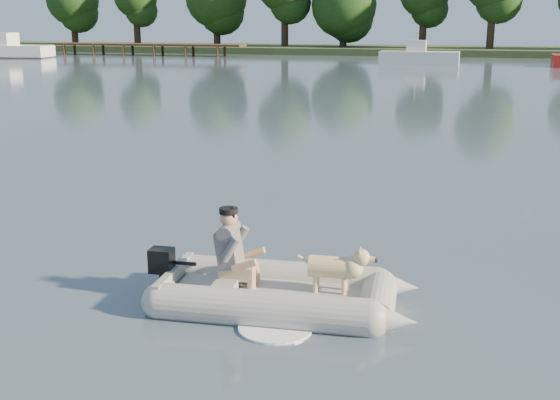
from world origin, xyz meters
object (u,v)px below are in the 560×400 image
(dinghy, at_px, (281,264))
(motorboat, at_px, (420,48))
(dog, at_px, (331,271))
(dock, at_px, (148,50))
(man, at_px, (231,245))
(cabin_cruiser, at_px, (6,45))

(dinghy, bearing_deg, motorboat, 88.70)
(dog, bearing_deg, dock, 113.90)
(dinghy, distance_m, man, 0.64)
(dog, relative_size, motorboat, 0.14)
(man, bearing_deg, dog, 0.00)
(dog, bearing_deg, dinghy, -175.43)
(dock, height_order, man, man)
(cabin_cruiser, height_order, motorboat, motorboat)
(dog, height_order, cabin_cruiser, cabin_cruiser)
(dock, bearing_deg, dog, -62.34)
(cabin_cruiser, xyz_separation_m, motorboat, (34.43, 0.66, 0.10))
(man, relative_size, dog, 1.16)
(dinghy, height_order, man, man)
(cabin_cruiser, bearing_deg, dog, -56.74)
(dinghy, relative_size, man, 4.26)
(dinghy, height_order, motorboat, motorboat)
(man, xyz_separation_m, cabin_cruiser, (-35.77, 45.00, 0.36))
(cabin_cruiser, distance_m, motorboat, 34.43)
(dinghy, xyz_separation_m, man, (-0.61, 0.01, 0.17))
(dock, relative_size, dog, 22.04)
(dock, height_order, cabin_cruiser, cabin_cruiser)
(dock, relative_size, dinghy, 4.47)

